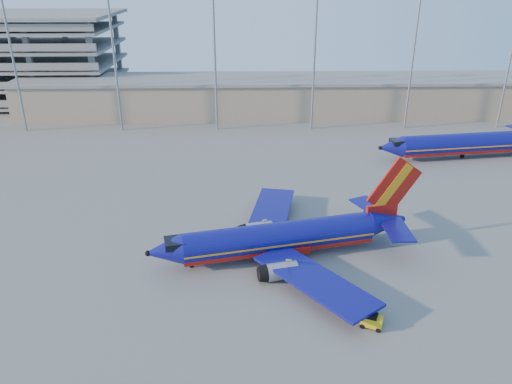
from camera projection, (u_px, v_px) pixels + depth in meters
ground at (240, 233)px, 63.76m from camera, size 220.00×220.00×0.00m
terminal_building at (284, 96)px, 115.27m from camera, size 122.00×16.00×8.50m
light_mast_row at (265, 43)px, 98.82m from camera, size 101.60×1.60×28.65m
aircraft_main at (285, 237)px, 57.86m from camera, size 32.25×30.68×11.07m
aircraft_second at (469, 143)px, 88.69m from camera, size 34.45×13.34×11.70m
baggage_tug at (372, 321)px, 46.55m from camera, size 2.31×1.91×1.43m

